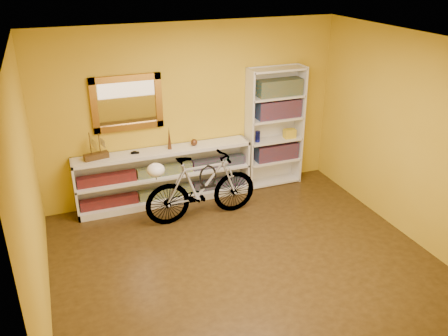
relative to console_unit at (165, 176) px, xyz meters
name	(u,v)px	position (x,y,z in m)	size (l,w,h in m)	color
floor	(244,261)	(0.51, -1.81, -0.43)	(4.50, 4.00, 0.01)	#30200D
ceiling	(249,44)	(0.51, -1.81, 2.18)	(4.50, 4.00, 0.01)	silver
back_wall	(193,112)	(0.51, 0.19, 0.88)	(4.50, 0.01, 2.60)	gold
left_wall	(29,198)	(-1.74, -1.81, 0.88)	(0.01, 4.00, 2.60)	gold
right_wall	(410,138)	(2.77, -1.81, 0.88)	(0.01, 4.00, 2.60)	gold
gilt_mirror	(127,103)	(-0.44, 0.15, 1.12)	(0.98, 0.06, 0.78)	#8E5A19
wall_socket	(248,168)	(1.41, 0.17, -0.17)	(0.09, 0.01, 0.09)	silver
console_unit	(165,176)	(0.00, 0.00, 0.00)	(2.60, 0.35, 0.85)	silver
cd_row_lower	(166,192)	(0.00, -0.02, -0.26)	(2.50, 0.13, 0.14)	black
cd_row_upper	(165,170)	(0.00, -0.02, 0.11)	(2.50, 0.13, 0.14)	navy
model_ship	(95,145)	(-0.94, 0.00, 0.62)	(0.34, 0.13, 0.40)	#38250F
toy_car	(135,154)	(-0.41, 0.00, 0.43)	(0.00, 0.00, 0.00)	black
bronze_ornament	(169,138)	(0.10, 0.00, 0.60)	(0.06, 0.06, 0.34)	#55321D
decorative_orb	(194,142)	(0.47, 0.00, 0.47)	(0.10, 0.10, 0.10)	#55321D
bookcase	(275,128)	(1.80, 0.03, 0.52)	(0.90, 0.30, 1.90)	silver
book_row_a	(276,151)	(1.85, 0.03, 0.12)	(0.70, 0.22, 0.26)	maroon
book_row_b	(278,109)	(1.85, 0.03, 0.83)	(0.70, 0.22, 0.28)	maroon
book_row_c	(279,87)	(1.85, 0.03, 1.16)	(0.70, 0.22, 0.25)	#194C59
travel_mug	(258,137)	(1.50, 0.01, 0.43)	(0.08, 0.08, 0.17)	navy
red_tin	(264,91)	(1.60, 0.06, 1.12)	(0.13, 0.13, 0.16)	maroon
yellow_bag	(290,134)	(2.05, -0.01, 0.41)	(0.18, 0.12, 0.14)	gold
bicycle	(202,187)	(0.36, -0.64, 0.06)	(1.65, 0.43, 0.97)	silver
helmet	(156,170)	(-0.27, -0.65, 0.43)	(0.24, 0.23, 0.18)	white
u_lock	(208,176)	(0.46, -0.63, 0.20)	(0.25, 0.25, 0.03)	black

